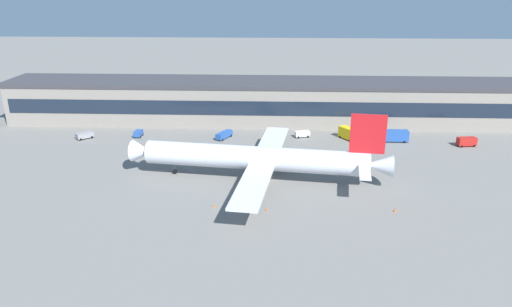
{
  "coord_description": "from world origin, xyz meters",
  "views": [
    {
      "loc": [
        2.04,
        -102.97,
        43.88
      ],
      "look_at": [
        -2.5,
        4.42,
        5.0
      ],
      "focal_mm": 33.44,
      "sensor_mm": 36.0,
      "label": 1
    }
  ],
  "objects": [
    {
      "name": "ground_plane",
      "position": [
        0.0,
        0.0,
        0.0
      ],
      "size": [
        600.0,
        600.0,
        0.0
      ],
      "primitive_type": "plane",
      "color": "slate"
    },
    {
      "name": "terminal_building",
      "position": [
        0.0,
        50.21,
        6.84
      ],
      "size": [
        171.64,
        19.86,
        13.63
      ],
      "color": "gray",
      "rests_on": "ground_plane"
    },
    {
      "name": "airliner",
      "position": [
        -1.59,
        0.3,
        5.31
      ],
      "size": [
        61.32,
        52.71,
        16.94
      ],
      "color": "silver",
      "rests_on": "ground_plane"
    },
    {
      "name": "follow_me_car",
      "position": [
        10.18,
        33.24,
        1.09
      ],
      "size": [
        4.77,
        3.13,
        1.85
      ],
      "color": "white",
      "rests_on": "ground_plane"
    },
    {
      "name": "baggage_tug",
      "position": [
        -38.99,
        31.47,
        1.09
      ],
      "size": [
        2.24,
        3.69,
        1.85
      ],
      "color": "#2651A5",
      "rests_on": "ground_plane"
    },
    {
      "name": "crew_van",
      "position": [
        56.19,
        26.89,
        1.46
      ],
      "size": [
        5.46,
        2.92,
        2.55
      ],
      "color": "red",
      "rests_on": "ground_plane"
    },
    {
      "name": "fuel_truck",
      "position": [
        36.14,
        30.18,
        1.88
      ],
      "size": [
        8.41,
        2.85,
        3.35
      ],
      "color": "#2651A5",
      "rests_on": "ground_plane"
    },
    {
      "name": "stair_truck",
      "position": [
        23.53,
        31.66,
        1.98
      ],
      "size": [
        5.35,
        6.31,
        3.55
      ],
      "color": "yellow",
      "rests_on": "ground_plane"
    },
    {
      "name": "pushback_tractor",
      "position": [
        -54.5,
        29.13,
        1.05
      ],
      "size": [
        5.3,
        5.16,
        1.75
      ],
      "color": "gray",
      "rests_on": "ground_plane"
    },
    {
      "name": "belt_loader",
      "position": [
        -13.02,
        31.2,
        1.15
      ],
      "size": [
        4.72,
        6.6,
        1.95
      ],
      "color": "#2651A5",
      "rests_on": "ground_plane"
    },
    {
      "name": "traffic_cone_0",
      "position": [
        26.5,
        -15.18,
        0.33
      ],
      "size": [
        0.53,
        0.53,
        0.67
      ],
      "primitive_type": "cone",
      "color": "#F2590C",
      "rests_on": "ground_plane"
    },
    {
      "name": "traffic_cone_1",
      "position": [
        -10.38,
        -14.69,
        0.3
      ],
      "size": [
        0.48,
        0.48,
        0.6
      ],
      "primitive_type": "cone",
      "color": "#F2590C",
      "rests_on": "ground_plane"
    },
    {
      "name": "traffic_cone_2",
      "position": [
        0.53,
        -15.82,
        0.29
      ],
      "size": [
        0.46,
        0.46,
        0.57
      ],
      "primitive_type": "cone",
      "color": "#F2590C",
      "rests_on": "ground_plane"
    }
  ]
}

